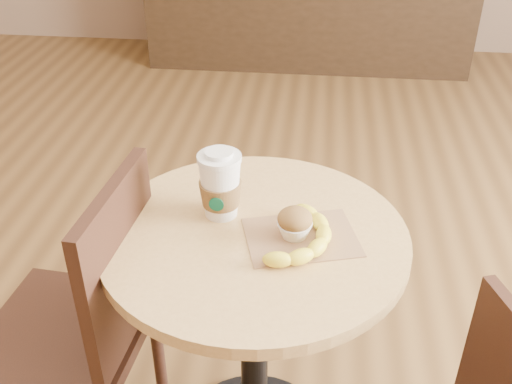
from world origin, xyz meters
TOP-DOWN VIEW (x-y plane):
  - cafe_table at (-0.03, -0.00)m, footprint 0.69×0.69m
  - chair_left at (-0.43, -0.05)m, footprint 0.42×0.42m
  - kraft_bag at (0.08, -0.01)m, footprint 0.28×0.24m
  - coffee_cup at (-0.11, 0.06)m, footprint 0.10×0.10m
  - muffin at (0.06, -0.01)m, footprint 0.08×0.08m
  - banana at (0.08, -0.03)m, footprint 0.23×0.28m

SIDE VIEW (x-z plane):
  - chair_left at x=-0.43m, z-range 0.04..0.93m
  - cafe_table at x=-0.03m, z-range 0.15..0.90m
  - kraft_bag at x=0.08m, z-range 0.75..0.75m
  - banana at x=0.08m, z-range 0.75..0.79m
  - muffin at x=0.06m, z-range 0.75..0.82m
  - coffee_cup at x=-0.11m, z-range 0.74..0.91m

